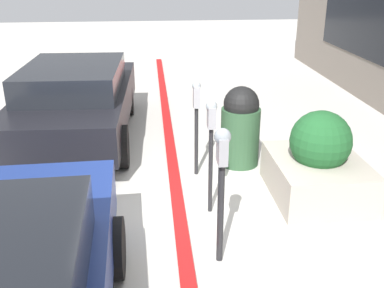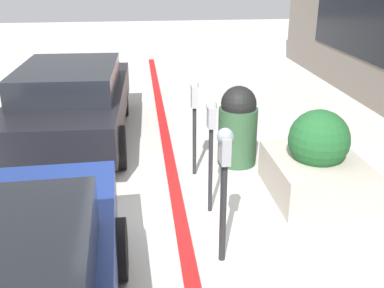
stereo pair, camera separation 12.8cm
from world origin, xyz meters
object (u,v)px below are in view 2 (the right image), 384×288
planter_box (316,163)px  trash_bin (238,126)px  parking_meter_middle (194,111)px  parked_car_middle (72,100)px  parking_meter_nearest (224,169)px  parking_meter_second (211,133)px

planter_box → trash_bin: (1.12, 0.82, 0.16)m
parking_meter_middle → parked_car_middle: parking_meter_middle is taller
parked_car_middle → trash_bin: parked_car_middle is taller
parked_car_middle → trash_bin: size_ratio=3.43×
parked_car_middle → parking_meter_middle: bearing=-128.5°
parking_meter_middle → parked_car_middle: bearing=49.8°
planter_box → trash_bin: 1.40m
parking_meter_middle → parked_car_middle: 2.52m
trash_bin → parking_meter_nearest: bearing=164.3°
parking_meter_second → parked_car_middle: 3.36m
parked_car_middle → parking_meter_second: bearing=-142.1°
parking_meter_nearest → parking_meter_second: (1.01, -0.03, 0.00)m
planter_box → parked_car_middle: bearing=54.8°
parking_meter_second → trash_bin: parking_meter_second is taller
parking_meter_second → planter_box: bearing=-79.4°
parking_meter_nearest → parking_meter_second: parking_meter_nearest is taller
parking_meter_nearest → trash_bin: bearing=-15.7°
parking_meter_middle → planter_box: parking_meter_middle is taller
parking_meter_second → parked_car_middle: (2.70, 1.98, -0.32)m
parking_meter_nearest → planter_box: parking_meter_nearest is taller
parking_meter_second → planter_box: 1.61m
parking_meter_second → trash_bin: bearing=-24.7°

